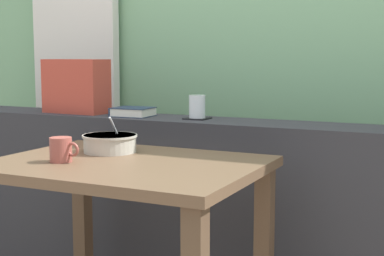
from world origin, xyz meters
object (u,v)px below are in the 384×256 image
soup_bowl (110,143)px  ceramic_mug (61,150)px  breakfast_table (126,197)px  coaster_square (197,118)px  throw_pillow (76,86)px  juice_glass (197,108)px  closed_book (133,112)px

soup_bowl → ceramic_mug: size_ratio=1.83×
breakfast_table → coaster_square: size_ratio=9.12×
coaster_square → throw_pillow: size_ratio=0.31×
juice_glass → closed_book: bearing=-176.7°
coaster_square → ceramic_mug: (-0.17, -0.74, -0.04)m
coaster_square → juice_glass: juice_glass is taller
juice_glass → closed_book: (-0.32, -0.02, -0.03)m
juice_glass → ceramic_mug: size_ratio=0.90×
soup_bowl → juice_glass: bearing=75.3°
breakfast_table → coaster_square: (-0.03, 0.63, 0.21)m
coaster_square → closed_book: bearing=-176.7°
breakfast_table → closed_book: closed_book is taller
breakfast_table → throw_pillow: throw_pillow is taller
juice_glass → ceramic_mug: (-0.17, -0.74, -0.09)m
soup_bowl → coaster_square: bearing=75.3°
closed_book → juice_glass: bearing=3.3°
breakfast_table → throw_pillow: size_ratio=2.85×
throw_pillow → ceramic_mug: bearing=-56.6°
closed_book → throw_pillow: (-0.33, 0.01, 0.11)m
coaster_square → soup_bowl: soup_bowl is taller
coaster_square → closed_book: closed_book is taller
juice_glass → throw_pillow: 0.65m
throw_pillow → soup_bowl: (0.52, -0.49, -0.18)m
soup_bowl → breakfast_table: bearing=-41.7°
throw_pillow → coaster_square: bearing=0.5°
closed_book → soup_bowl: soup_bowl is taller
juice_glass → throw_pillow: size_ratio=0.32×
throw_pillow → ceramic_mug: (0.48, -0.73, -0.17)m
breakfast_table → juice_glass: bearing=92.3°
breakfast_table → throw_pillow: bearing=137.0°
coaster_square → throw_pillow: throw_pillow is taller
soup_bowl → ceramic_mug: 0.25m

